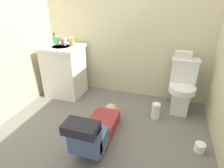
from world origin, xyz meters
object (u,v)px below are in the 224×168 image
object	(u,v)px
vanity_cabinet	(65,70)
bottle_green	(57,41)
faucet	(66,41)
bottle_white	(71,41)
tissue_box	(183,55)
bottle_clear	(65,42)
bottle_amber	(73,42)
soap_dispenser	(55,39)
toilet_paper_roll	(200,148)
person_plumber	(97,129)
bottle_pink	(62,41)
paper_towel_roll	(156,111)
toilet	(182,87)

from	to	relation	value
vanity_cabinet	bottle_green	xyz separation A→B (m)	(-0.10, 0.05, 0.46)
vanity_cabinet	bottle_green	bearing A→B (deg)	152.54
faucet	bottle_white	distance (m)	0.10
tissue_box	bottle_clear	size ratio (longest dim) A/B	2.03
vanity_cabinet	bottle_amber	world-z (taller)	bottle_amber
soap_dispenser	toilet_paper_roll	bearing A→B (deg)	-20.97
soap_dispenser	bottle_amber	xyz separation A→B (m)	(0.35, -0.06, -0.01)
person_plumber	bottle_amber	size ratio (longest dim) A/B	8.59
person_plumber	toilet_paper_roll	size ratio (longest dim) A/B	9.68
faucet	tissue_box	size ratio (longest dim) A/B	0.45
tissue_box	bottle_clear	xyz separation A→B (m)	(-1.73, -0.10, 0.07)
bottle_amber	faucet	bearing A→B (deg)	153.94
tissue_box	bottle_pink	bearing A→B (deg)	-177.40
bottle_white	paper_towel_roll	xyz separation A→B (m)	(1.41, -0.38, -0.77)
toilet	bottle_pink	xyz separation A→B (m)	(-1.83, 0.01, 0.52)
bottle_pink	toilet_paper_roll	xyz separation A→B (m)	(2.05, -0.79, -0.84)
soap_dispenser	bottle_green	xyz separation A→B (m)	(0.09, -0.07, -0.00)
faucet	bottle_clear	world-z (taller)	bottle_clear
bottle_green	bottle_white	bearing A→B (deg)	18.81
tissue_box	bottle_clear	bearing A→B (deg)	-176.82
bottle_clear	faucet	bearing A→B (deg)	113.49
person_plumber	bottle_white	size ratio (longest dim) A/B	8.50
toilet_paper_roll	tissue_box	bearing A→B (deg)	106.34
tissue_box	bottle_clear	distance (m)	1.73
vanity_cabinet	tissue_box	xyz separation A→B (m)	(1.77, 0.15, 0.38)
toilet	bottle_green	xyz separation A→B (m)	(-1.91, -0.01, 0.52)
bottle_pink	bottle_white	world-z (taller)	bottle_pink
soap_dispenser	paper_towel_roll	distance (m)	1.91
bottle_green	bottle_white	distance (m)	0.21
bottle_green	bottle_pink	size ratio (longest dim) A/B	0.92
faucet	person_plumber	distance (m)	1.56
bottle_green	bottle_clear	world-z (taller)	bottle_green
bottle_clear	bottle_amber	xyz separation A→B (m)	(0.12, 0.01, 0.01)
faucet	bottle_pink	bearing A→B (deg)	-108.37
toilet	bottle_clear	world-z (taller)	bottle_clear
toilet	vanity_cabinet	world-z (taller)	vanity_cabinet
bottle_clear	vanity_cabinet	bearing A→B (deg)	-126.12
toilet	tissue_box	world-z (taller)	tissue_box
bottle_amber	vanity_cabinet	bearing A→B (deg)	-159.19
vanity_cabinet	paper_towel_roll	xyz separation A→B (m)	(1.51, -0.26, -0.31)
person_plumber	bottle_white	world-z (taller)	bottle_white
bottle_green	bottle_amber	world-z (taller)	bottle_green
bottle_pink	person_plumber	bearing A→B (deg)	-46.15
bottle_clear	paper_towel_roll	size ratio (longest dim) A/B	0.49
bottle_amber	toilet_paper_roll	size ratio (longest dim) A/B	1.13
bottle_pink	vanity_cabinet	bearing A→B (deg)	-70.04
vanity_cabinet	bottle_white	world-z (taller)	bottle_white
bottle_green	paper_towel_roll	size ratio (longest dim) A/B	0.57
bottle_clear	paper_towel_roll	distance (m)	1.69
bottle_white	paper_towel_roll	bearing A→B (deg)	-15.17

